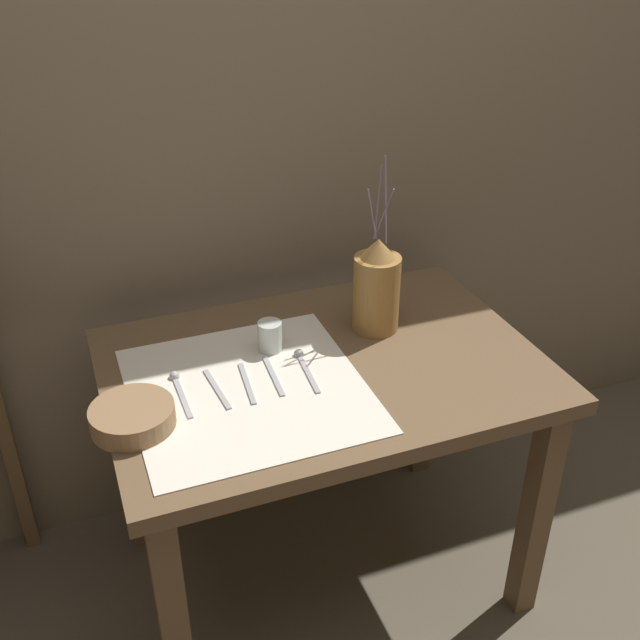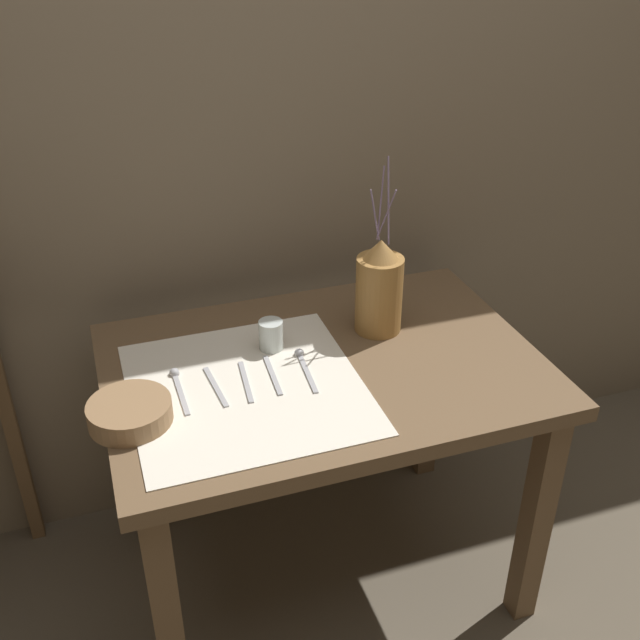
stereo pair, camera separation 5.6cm
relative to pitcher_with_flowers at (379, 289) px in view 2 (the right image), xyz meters
name	(u,v)px [view 2 (the right image)]	position (x,y,z in m)	size (l,w,h in m)	color
ground_plane	(323,568)	(-0.18, -0.10, -0.83)	(12.00, 12.00, 0.00)	brown
stone_wall_back	(264,109)	(-0.18, 0.37, 0.37)	(7.00, 0.06, 2.40)	#7A6B56
wooden_table	(323,399)	(-0.18, -0.10, -0.22)	(1.04, 0.72, 0.71)	brown
linen_cloth	(246,388)	(-0.38, -0.15, -0.11)	(0.52, 0.54, 0.00)	silver
pitcher_with_flowers	(379,289)	(0.00, 0.00, 0.00)	(0.12, 0.12, 0.46)	olive
wooden_bowl	(130,413)	(-0.65, -0.19, -0.09)	(0.18, 0.18, 0.05)	#8E6B47
glass_tumbler_near	(271,335)	(-0.29, -0.01, -0.08)	(0.06, 0.06, 0.08)	silver
spoon_inner	(177,380)	(-0.53, -0.08, -0.11)	(0.02, 0.18, 0.02)	#A8A8AD
fork_inner	(216,387)	(-0.45, -0.13, -0.11)	(0.03, 0.17, 0.00)	#A8A8AD
knife_center	(246,382)	(-0.38, -0.13, -0.11)	(0.03, 0.17, 0.00)	#A8A8AD
fork_outer	(273,375)	(-0.31, -0.12, -0.11)	(0.02, 0.17, 0.00)	#A8A8AD
spoon_outer	(302,360)	(-0.23, -0.09, -0.11)	(0.03, 0.18, 0.02)	#A8A8AD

